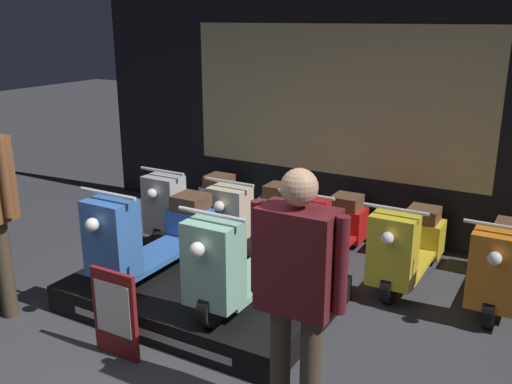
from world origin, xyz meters
TOP-DOWN VIEW (x-y plane):
  - shop_wall_back at (0.00, 3.76)m, footprint 6.55×0.09m
  - display_platform at (-0.21, 1.37)m, footprint 2.22×1.52m
  - scooter_display_left at (-0.71, 1.33)m, footprint 0.57×1.54m
  - scooter_display_right at (0.29, 1.33)m, footprint 0.57×1.54m
  - scooter_backrow_0 at (-1.35, 2.79)m, footprint 0.57×1.54m
  - scooter_backrow_1 at (-0.49, 2.79)m, footprint 0.57×1.54m
  - scooter_backrow_2 at (0.36, 2.79)m, footprint 0.57×1.54m
  - scooter_backrow_3 at (1.21, 2.79)m, footprint 0.57×1.54m
  - scooter_backrow_4 at (2.06, 2.79)m, footprint 0.57×1.54m
  - person_right_browsing at (1.16, 0.40)m, footprint 0.62×0.26m
  - price_sign_board at (-0.33, 0.40)m, footprint 0.41×0.04m

SIDE VIEW (x-z plane):
  - display_platform at x=-0.21m, z-range 0.00..0.24m
  - scooter_backrow_0 at x=-1.35m, z-range -0.10..0.80m
  - scooter_backrow_1 at x=-0.49m, z-range -0.10..0.80m
  - scooter_backrow_2 at x=0.36m, z-range -0.10..0.80m
  - scooter_backrow_3 at x=1.21m, z-range -0.10..0.80m
  - scooter_backrow_4 at x=2.06m, z-range -0.10..0.80m
  - price_sign_board at x=-0.33m, z-range 0.00..0.71m
  - scooter_display_left at x=-0.71m, z-range 0.14..1.04m
  - scooter_display_right at x=0.29m, z-range 0.14..1.04m
  - person_right_browsing at x=1.16m, z-range 0.16..1.83m
  - shop_wall_back at x=0.00m, z-range 0.00..3.20m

